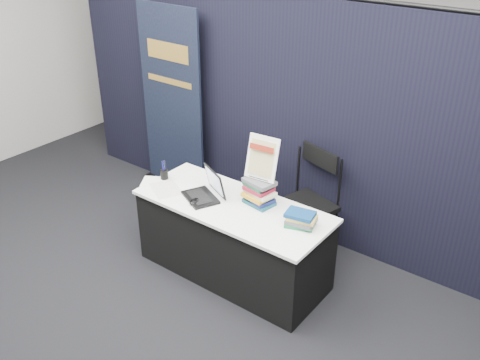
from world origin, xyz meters
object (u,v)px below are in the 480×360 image
(book_stack_tall, at_px, (259,191))
(book_stack_short, at_px, (301,219))
(display_table, at_px, (233,239))
(info_sign, at_px, (262,159))
(pullup_banner, at_px, (172,115))
(laptop, at_px, (204,190))
(stacking_chair, at_px, (307,200))

(book_stack_tall, xyz_separation_m, book_stack_short, (0.49, -0.09, -0.06))
(display_table, height_order, book_stack_short, book_stack_short)
(display_table, xyz_separation_m, info_sign, (0.17, 0.19, 0.80))
(display_table, height_order, info_sign, info_sign)
(info_sign, xyz_separation_m, pullup_banner, (-1.72, 0.68, -0.21))
(display_table, bearing_deg, laptop, -170.59)
(laptop, xyz_separation_m, stacking_chair, (0.65, 0.76, -0.22))
(book_stack_short, bearing_deg, stacking_chair, 115.58)
(book_stack_short, xyz_separation_m, stacking_chair, (-0.31, 0.64, -0.22))
(book_stack_tall, xyz_separation_m, stacking_chair, (0.18, 0.55, -0.28))
(book_stack_short, distance_m, stacking_chair, 0.75)
(laptop, bearing_deg, pullup_banner, 169.47)
(info_sign, bearing_deg, display_table, -137.71)
(book_stack_short, height_order, info_sign, info_sign)
(display_table, height_order, book_stack_tall, book_stack_tall)
(laptop, height_order, book_stack_short, laptop)
(display_table, bearing_deg, book_stack_tall, 42.42)
(display_table, distance_m, pullup_banner, 1.87)
(display_table, distance_m, book_stack_tall, 0.55)
(book_stack_short, bearing_deg, book_stack_tall, 169.44)
(info_sign, height_order, pullup_banner, pullup_banner)
(book_stack_short, xyz_separation_m, info_sign, (-0.49, 0.12, 0.37))
(display_table, xyz_separation_m, book_stack_short, (0.66, 0.07, 0.44))
(book_stack_short, relative_size, stacking_chair, 0.24)
(laptop, bearing_deg, stacking_chair, 74.90)
(display_table, distance_m, laptop, 0.53)
(book_stack_tall, bearing_deg, info_sign, 90.00)
(book_stack_short, distance_m, info_sign, 0.62)
(info_sign, relative_size, pullup_banner, 0.18)
(laptop, distance_m, stacking_chair, 1.03)
(display_table, xyz_separation_m, stacking_chair, (0.36, 0.71, 0.22))
(book_stack_tall, distance_m, stacking_chair, 0.64)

